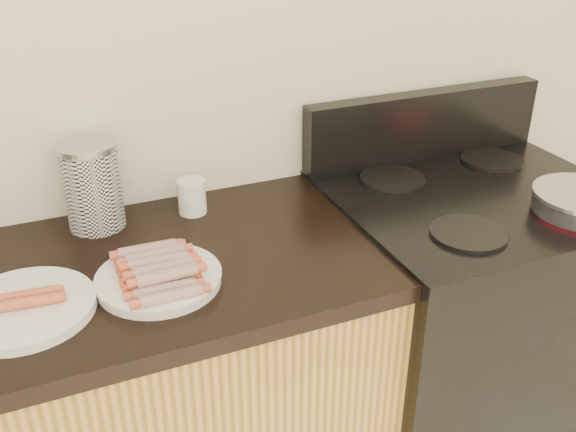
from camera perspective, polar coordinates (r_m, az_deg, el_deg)
name	(u,v)px	position (r m, az deg, el deg)	size (l,w,h in m)	color
wall_back	(147,47)	(1.60, -12.39, 14.48)	(4.00, 0.04, 2.60)	silver
stove	(460,331)	(2.01, 15.01, -9.88)	(0.76, 0.65, 0.91)	black
stove_panel	(424,125)	(1.95, 12.00, 7.91)	(0.76, 0.06, 0.20)	black
burner_near_left	(468,233)	(1.56, 15.73, -1.50)	(0.18, 0.18, 0.01)	black
burner_far_left	(392,178)	(1.80, 9.25, 3.32)	(0.18, 0.18, 0.01)	black
burner_far_right	(491,160)	(1.99, 17.64, 4.78)	(0.18, 0.18, 0.01)	black
main_plate	(159,280)	(1.37, -11.39, -5.61)	(0.26, 0.26, 0.02)	white
side_plate	(24,308)	(1.36, -22.43, -7.59)	(0.28, 0.28, 0.02)	white
hotdog_pile	(158,268)	(1.35, -11.51, -4.53)	(0.12, 0.23, 0.05)	maroon
plain_sausages	(22,300)	(1.35, -22.59, -6.87)	(0.14, 0.06, 0.02)	#DF8D52
canister	(92,186)	(1.59, -17.00, 2.59)	(0.14, 0.14, 0.21)	silver
mug	(192,197)	(1.63, -8.54, 1.72)	(0.07, 0.07, 0.09)	white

